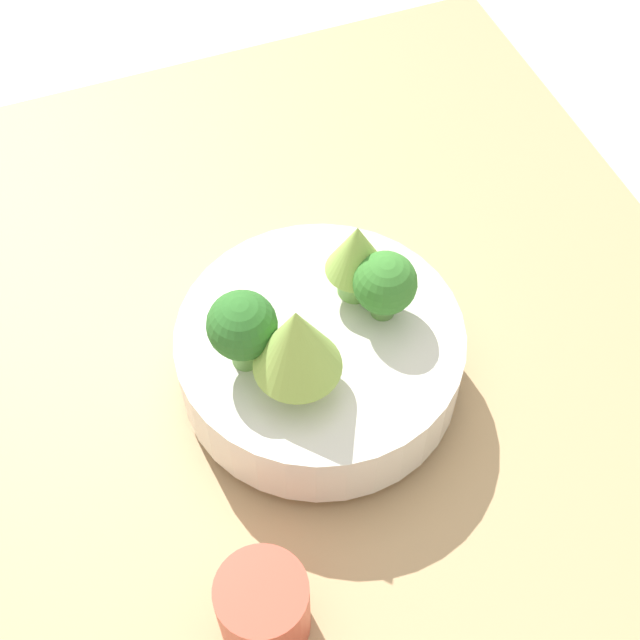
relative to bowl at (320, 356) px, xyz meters
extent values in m
plane|color=beige|center=(-0.02, -0.03, -0.09)|extent=(6.00, 6.00, 0.00)
cube|color=tan|center=(-0.02, -0.03, -0.07)|extent=(0.92, 0.86, 0.04)
cylinder|color=silver|center=(0.00, 0.00, -0.04)|extent=(0.11, 0.11, 0.01)
cylinder|color=silver|center=(0.00, 0.00, 0.00)|extent=(0.25, 0.25, 0.06)
cylinder|color=#6BA34C|center=(0.00, -0.07, 0.05)|extent=(0.02, 0.02, 0.03)
sphere|color=#2D6B28|center=(0.00, -0.07, 0.08)|extent=(0.06, 0.06, 0.06)
cylinder|color=#7AB256|center=(-0.03, 0.04, 0.05)|extent=(0.03, 0.03, 0.03)
cone|color=#93B751|center=(-0.03, 0.04, 0.09)|extent=(0.05, 0.05, 0.05)
cylinder|color=#609347|center=(0.04, -0.03, 0.05)|extent=(0.02, 0.02, 0.03)
cone|color=#93B751|center=(0.04, -0.03, 0.10)|extent=(0.07, 0.07, 0.07)
cylinder|color=#609347|center=(0.00, 0.06, 0.04)|extent=(0.02, 0.02, 0.02)
sphere|color=#387A2D|center=(0.00, 0.06, 0.07)|extent=(0.05, 0.05, 0.05)
cylinder|color=#C64C38|center=(0.19, -0.12, -0.01)|extent=(0.07, 0.07, 0.08)
camera|label=1|loc=(0.39, -0.15, 0.65)|focal=50.00mm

